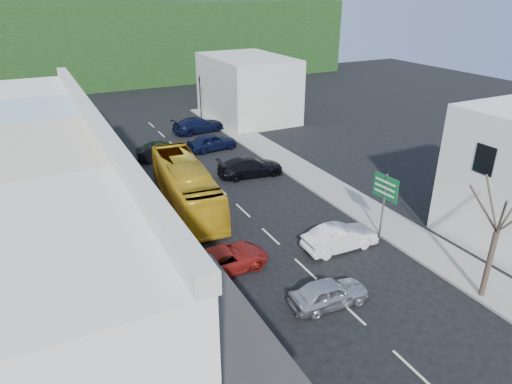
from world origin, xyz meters
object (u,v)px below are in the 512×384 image
car_white (340,238)px  street_tree (497,232)px  traffic_signal (200,98)px  direction_sign (383,206)px  car_red (225,259)px  car_silver (329,293)px  pedestrian_left (154,254)px  bus (186,186)px

car_white → street_tree: bearing=-151.8°
traffic_signal → direction_sign: bearing=86.9°
car_red → street_tree: 13.40m
car_red → traffic_signal: size_ratio=0.91×
street_tree → traffic_signal: size_ratio=1.47×
car_white → traffic_signal: size_ratio=0.87×
direction_sign → car_white: bearing=176.1°
car_silver → pedestrian_left: 9.48m
bus → car_white: bearing=-51.2°
traffic_signal → bus: bearing=63.5°
bus → car_red: size_ratio=2.52×
pedestrian_left → traffic_signal: bearing=-29.7°
car_white → car_red: bearing=82.9°
car_silver → car_red: size_ratio=0.96×
car_silver → car_white: same height
bus → car_white: size_ratio=2.64×
bus → traffic_signal: bearing=72.6°
bus → traffic_signal: (9.04, 21.31, 0.97)m
car_white → car_red: 6.91m
street_tree → traffic_signal: (-0.64, 37.65, -1.18)m
traffic_signal → car_red: bearing=68.4°
street_tree → car_silver: bearing=157.5°
bus → traffic_signal: size_ratio=2.30×
car_red → traffic_signal: 31.31m
car_silver → pedestrian_left: size_ratio=2.59×
car_white → direction_sign: direction_sign is taller
car_red → street_tree: (10.37, -7.94, 2.99)m
car_silver → street_tree: bearing=-108.7°
direction_sign → car_red: bearing=169.8°
pedestrian_left → car_silver: bearing=-139.6°
bus → direction_sign: bearing=-39.7°
car_silver → direction_sign: direction_sign is taller
pedestrian_left → street_tree: (13.80, -9.65, 2.69)m
car_white → street_tree: 8.35m
bus → car_silver: size_ratio=2.64×
car_silver → traffic_signal: 35.35m
car_red → direction_sign: (9.93, -0.95, 1.37)m
street_tree → traffic_signal: bearing=91.0°
car_red → pedestrian_left: size_ratio=2.71×
direction_sign → street_tree: bearing=-91.2°
direction_sign → car_silver: bearing=-153.5°
car_white → direction_sign: size_ratio=1.06×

